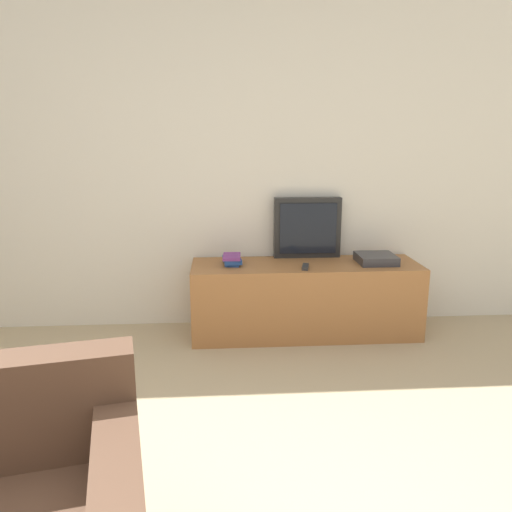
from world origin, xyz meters
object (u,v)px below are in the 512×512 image
at_px(tv_stand, 305,299).
at_px(book_stack, 232,259).
at_px(television, 307,228).
at_px(remote_on_stand, 305,267).
at_px(set_top_box, 376,259).

relative_size(tv_stand, book_stack, 7.50).
xyz_separation_m(television, book_stack, (-0.60, -0.20, -0.20)).
bearing_deg(television, remote_on_stand, -100.96).
relative_size(television, remote_on_stand, 3.57).
xyz_separation_m(remote_on_stand, set_top_box, (0.56, 0.13, 0.02)).
height_order(television, book_stack, television).
xyz_separation_m(tv_stand, book_stack, (-0.56, 0.01, 0.32)).
height_order(tv_stand, set_top_box, set_top_box).
bearing_deg(television, tv_stand, -100.98).
height_order(book_stack, set_top_box, book_stack).
relative_size(book_stack, set_top_box, 0.81).
height_order(tv_stand, television, television).
bearing_deg(tv_stand, television, 79.02).
relative_size(remote_on_stand, set_top_box, 0.52).
bearing_deg(remote_on_stand, tv_stand, 79.08).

